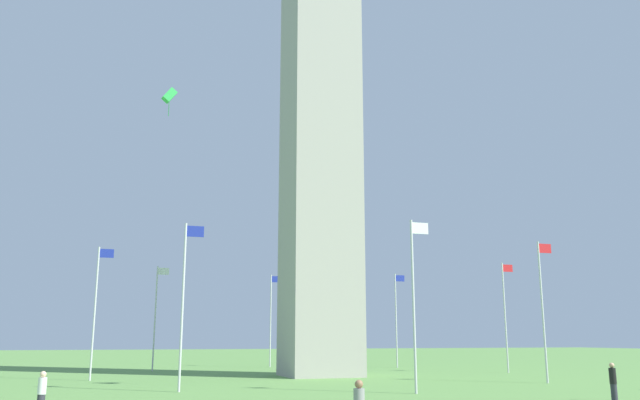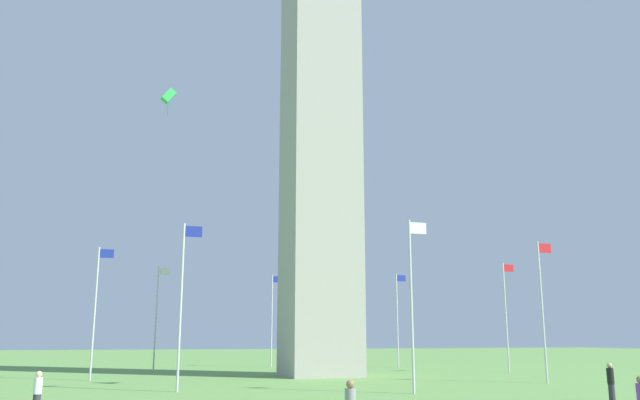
{
  "view_description": "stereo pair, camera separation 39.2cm",
  "coord_description": "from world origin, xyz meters",
  "px_view_note": "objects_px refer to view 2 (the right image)",
  "views": [
    {
      "loc": [
        -15.8,
        -49.65,
        2.91
      ],
      "look_at": [
        0.0,
        0.0,
        14.07
      ],
      "focal_mm": 36.28,
      "sensor_mm": 36.0,
      "label": 1
    },
    {
      "loc": [
        -15.43,
        -49.76,
        2.91
      ],
      "look_at": [
        0.0,
        0.0,
        14.07
      ],
      "focal_mm": 36.28,
      "sensor_mm": 36.0,
      "label": 2
    }
  ],
  "objects_px": {
    "flagpole_ne": "(398,316)",
    "flagpole_sw": "(182,298)",
    "flagpole_nw": "(543,305)",
    "person_black_shirt": "(611,382)",
    "obelisk_monument": "(320,69)",
    "person_white_shirt": "(37,393)",
    "flagpole_e": "(272,316)",
    "flagpole_se": "(157,313)",
    "flagpole_w": "(412,297)",
    "kite_green_box": "(169,96)",
    "flagpole_s": "(96,307)",
    "flagpole_n": "(506,312)"
  },
  "relations": [
    {
      "from": "flagpole_ne",
      "to": "flagpole_sw",
      "type": "bearing_deg",
      "value": -135.0
    },
    {
      "from": "flagpole_nw",
      "to": "person_black_shirt",
      "type": "height_order",
      "value": "flagpole_nw"
    },
    {
      "from": "obelisk_monument",
      "to": "flagpole_sw",
      "type": "xyz_separation_m",
      "value": [
        -11.95,
        -12.01,
        -20.49
      ]
    },
    {
      "from": "person_white_shirt",
      "to": "flagpole_nw",
      "type": "bearing_deg",
      "value": -23.69
    },
    {
      "from": "flagpole_ne",
      "to": "flagpole_e",
      "type": "xyz_separation_m",
      "value": [
        -12.01,
        4.97,
        0.0
      ]
    },
    {
      "from": "flagpole_ne",
      "to": "flagpole_se",
      "type": "relative_size",
      "value": 1.0
    },
    {
      "from": "flagpole_w",
      "to": "person_black_shirt",
      "type": "relative_size",
      "value": 5.33
    },
    {
      "from": "flagpole_ne",
      "to": "kite_green_box",
      "type": "bearing_deg",
      "value": -142.43
    },
    {
      "from": "flagpole_s",
      "to": "flagpole_sw",
      "type": "xyz_separation_m",
      "value": [
        4.97,
        -12.01,
        0.0
      ]
    },
    {
      "from": "person_black_shirt",
      "to": "flagpole_nw",
      "type": "bearing_deg",
      "value": -54.26
    },
    {
      "from": "flagpole_ne",
      "to": "person_black_shirt",
      "type": "height_order",
      "value": "flagpole_ne"
    },
    {
      "from": "flagpole_s",
      "to": "flagpole_sw",
      "type": "bearing_deg",
      "value": -67.5
    },
    {
      "from": "flagpole_nw",
      "to": "person_white_shirt",
      "type": "distance_m",
      "value": 32.08
    },
    {
      "from": "obelisk_monument",
      "to": "flagpole_s",
      "type": "bearing_deg",
      "value": 180.0
    },
    {
      "from": "flagpole_w",
      "to": "person_white_shirt",
      "type": "bearing_deg",
      "value": -165.07
    },
    {
      "from": "flagpole_e",
      "to": "flagpole_w",
      "type": "relative_size",
      "value": 1.0
    },
    {
      "from": "obelisk_monument",
      "to": "kite_green_box",
      "type": "height_order",
      "value": "obelisk_monument"
    },
    {
      "from": "flagpole_e",
      "to": "flagpole_nw",
      "type": "distance_m",
      "value": 31.37
    },
    {
      "from": "flagpole_e",
      "to": "flagpole_s",
      "type": "distance_m",
      "value": 24.01
    },
    {
      "from": "obelisk_monument",
      "to": "flagpole_n",
      "type": "distance_m",
      "value": 26.64
    },
    {
      "from": "flagpole_s",
      "to": "kite_green_box",
      "type": "height_order",
      "value": "kite_green_box"
    },
    {
      "from": "person_white_shirt",
      "to": "kite_green_box",
      "type": "relative_size",
      "value": 0.83
    },
    {
      "from": "obelisk_monument",
      "to": "flagpole_n",
      "type": "relative_size",
      "value": 5.42
    },
    {
      "from": "flagpole_s",
      "to": "flagpole_nw",
      "type": "relative_size",
      "value": 1.0
    },
    {
      "from": "flagpole_s",
      "to": "flagpole_ne",
      "type": "bearing_deg",
      "value": 22.5
    },
    {
      "from": "flagpole_e",
      "to": "person_white_shirt",
      "type": "bearing_deg",
      "value": -115.15
    },
    {
      "from": "flagpole_e",
      "to": "flagpole_n",
      "type": "bearing_deg",
      "value": -45.0
    },
    {
      "from": "obelisk_monument",
      "to": "flagpole_s",
      "type": "height_order",
      "value": "obelisk_monument"
    },
    {
      "from": "flagpole_n",
      "to": "flagpole_se",
      "type": "relative_size",
      "value": 1.0
    },
    {
      "from": "flagpole_e",
      "to": "flagpole_w",
      "type": "xyz_separation_m",
      "value": [
        -0.0,
        -33.96,
        0.0
      ]
    },
    {
      "from": "flagpole_se",
      "to": "flagpole_s",
      "type": "relative_size",
      "value": 1.0
    },
    {
      "from": "flagpole_e",
      "to": "flagpole_sw",
      "type": "distance_m",
      "value": 31.37
    },
    {
      "from": "flagpole_e",
      "to": "kite_green_box",
      "type": "bearing_deg",
      "value": -118.31
    },
    {
      "from": "flagpole_w",
      "to": "kite_green_box",
      "type": "bearing_deg",
      "value": 143.39
    },
    {
      "from": "flagpole_e",
      "to": "flagpole_w",
      "type": "bearing_deg",
      "value": -90.0
    },
    {
      "from": "flagpole_n",
      "to": "obelisk_monument",
      "type": "bearing_deg",
      "value": 180.0
    },
    {
      "from": "person_white_shirt",
      "to": "person_black_shirt",
      "type": "height_order",
      "value": "person_black_shirt"
    },
    {
      "from": "obelisk_monument",
      "to": "flagpole_s",
      "type": "xyz_separation_m",
      "value": [
        -16.93,
        0.0,
        -20.49
      ]
    },
    {
      "from": "flagpole_n",
      "to": "person_white_shirt",
      "type": "xyz_separation_m",
      "value": [
        -35.2,
        -21.84,
        -4.3
      ]
    },
    {
      "from": "kite_green_box",
      "to": "person_black_shirt",
      "type": "bearing_deg",
      "value": -39.56
    },
    {
      "from": "kite_green_box",
      "to": "flagpole_ne",
      "type": "bearing_deg",
      "value": 37.57
    },
    {
      "from": "flagpole_n",
      "to": "flagpole_s",
      "type": "xyz_separation_m",
      "value": [
        -33.96,
        0.0,
        0.0
      ]
    },
    {
      "from": "flagpole_s",
      "to": "kite_green_box",
      "type": "xyz_separation_m",
      "value": [
        3.92,
        -7.28,
        13.84
      ]
    },
    {
      "from": "person_white_shirt",
      "to": "person_black_shirt",
      "type": "distance_m",
      "value": 25.2
    },
    {
      "from": "flagpole_nw",
      "to": "person_white_shirt",
      "type": "height_order",
      "value": "flagpole_nw"
    },
    {
      "from": "flagpole_se",
      "to": "flagpole_s",
      "type": "height_order",
      "value": "same"
    },
    {
      "from": "flagpole_ne",
      "to": "kite_green_box",
      "type": "relative_size",
      "value": 4.7
    },
    {
      "from": "flagpole_e",
      "to": "kite_green_box",
      "type": "height_order",
      "value": "kite_green_box"
    },
    {
      "from": "obelisk_monument",
      "to": "kite_green_box",
      "type": "xyz_separation_m",
      "value": [
        -13.01,
        -7.28,
        -6.64
      ]
    },
    {
      "from": "flagpole_n",
      "to": "flagpole_sw",
      "type": "distance_m",
      "value": 31.37
    }
  ]
}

